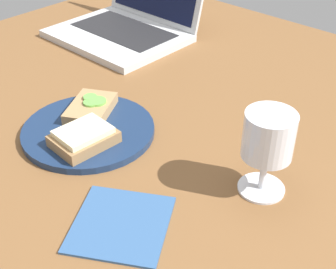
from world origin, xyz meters
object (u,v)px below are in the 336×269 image
object	(u,v)px
plate	(88,131)
sandwich_with_cucumber	(91,108)
napkin	(121,224)
sandwich_with_cheese	(84,137)
wine_glass	(268,140)
laptop	(128,22)

from	to	relation	value
plate	sandwich_with_cucumber	world-z (taller)	sandwich_with_cucumber
sandwich_with_cucumber	napkin	bearing A→B (deg)	-31.81
napkin	sandwich_with_cheese	bearing A→B (deg)	155.73
plate	sandwich_with_cucumber	xyz separation A→B (cm)	(-3.46, 3.67, 1.72)
plate	napkin	world-z (taller)	plate
plate	napkin	distance (cm)	24.01
sandwich_with_cheese	wine_glass	bearing A→B (deg)	23.04
plate	wine_glass	bearing A→B (deg)	14.76
wine_glass	sandwich_with_cucumber	bearing A→B (deg)	-172.50
sandwich_with_cucumber	laptop	distance (cm)	40.73
plate	napkin	size ratio (longest dim) A/B	1.75
sandwich_with_cheese	napkin	size ratio (longest dim) A/B	0.78
wine_glass	napkin	xyz separation A→B (cm)	(-10.27, -19.79, -9.05)
sandwich_with_cucumber	laptop	bearing A→B (deg)	126.75
sandwich_with_cucumber	napkin	world-z (taller)	sandwich_with_cucumber
plate	sandwich_with_cheese	distance (cm)	5.39
sandwich_with_cheese	sandwich_with_cucumber	bearing A→B (deg)	133.57
plate	sandwich_with_cheese	xyz separation A→B (cm)	(3.45, -3.60, 2.04)
plate	wine_glass	distance (cm)	33.51
wine_glass	napkin	bearing A→B (deg)	-117.43
sandwich_with_cucumber	wine_glass	xyz separation A→B (cm)	(34.79, 4.58, 6.89)
sandwich_with_cheese	napkin	xyz separation A→B (cm)	(17.60, -7.93, -2.48)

